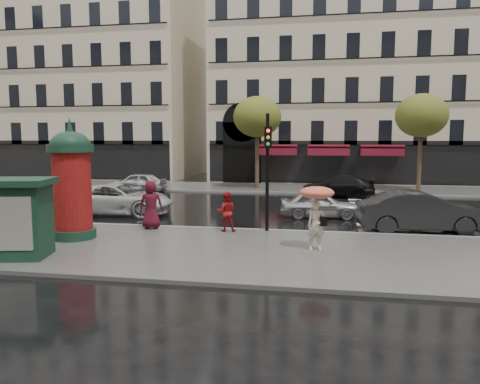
% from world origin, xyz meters
% --- Properties ---
extents(ground, '(160.00, 160.00, 0.00)m').
position_xyz_m(ground, '(0.00, 0.00, 0.00)').
color(ground, black).
rests_on(ground, ground).
extents(near_sidewalk, '(90.00, 7.00, 0.12)m').
position_xyz_m(near_sidewalk, '(0.00, -0.50, 0.06)').
color(near_sidewalk, '#474744').
rests_on(near_sidewalk, ground).
extents(far_sidewalk, '(90.00, 6.00, 0.12)m').
position_xyz_m(far_sidewalk, '(0.00, 19.00, 0.06)').
color(far_sidewalk, '#474744').
rests_on(far_sidewalk, ground).
extents(near_kerb, '(90.00, 0.25, 0.14)m').
position_xyz_m(near_kerb, '(0.00, 3.00, 0.07)').
color(near_kerb, slate).
rests_on(near_kerb, ground).
extents(far_kerb, '(90.00, 0.25, 0.14)m').
position_xyz_m(far_kerb, '(0.00, 16.00, 0.07)').
color(far_kerb, slate).
rests_on(far_kerb, ground).
extents(zebra_crossing, '(3.60, 11.75, 0.01)m').
position_xyz_m(zebra_crossing, '(6.00, 9.60, 0.01)').
color(zebra_crossing, silver).
rests_on(zebra_crossing, ground).
extents(bldg_far_corner, '(26.00, 14.00, 22.90)m').
position_xyz_m(bldg_far_corner, '(6.00, 30.00, 11.31)').
color(bldg_far_corner, '#B7A88C').
rests_on(bldg_far_corner, ground).
extents(bldg_far_left, '(24.00, 14.00, 22.90)m').
position_xyz_m(bldg_far_left, '(-22.00, 30.00, 11.31)').
color(bldg_far_left, '#B7A88C').
rests_on(bldg_far_left, ground).
extents(tree_far_left, '(3.40, 3.40, 6.64)m').
position_xyz_m(tree_far_left, '(-2.00, 18.00, 5.17)').
color(tree_far_left, '#38281C').
rests_on(tree_far_left, ground).
extents(tree_far_right, '(3.40, 3.40, 6.64)m').
position_xyz_m(tree_far_right, '(9.00, 18.00, 5.17)').
color(tree_far_right, '#38281C').
rests_on(tree_far_right, ground).
extents(woman_umbrella, '(1.11, 1.11, 2.13)m').
position_xyz_m(woman_umbrella, '(2.58, -0.06, 1.52)').
color(woman_umbrella, beige).
rests_on(woman_umbrella, near_sidewalk).
extents(woman_red, '(0.82, 0.68, 1.52)m').
position_xyz_m(woman_red, '(-0.89, 2.40, 0.88)').
color(woman_red, maroon).
rests_on(woman_red, near_sidewalk).
extents(man_burgundy, '(1.04, 0.78, 1.92)m').
position_xyz_m(man_burgundy, '(-3.95, 2.40, 1.08)').
color(man_burgundy, '#430D1A').
rests_on(man_burgundy, near_sidewalk).
extents(morris_column, '(1.60, 1.60, 4.32)m').
position_xyz_m(morris_column, '(-6.04, 0.20, 2.19)').
color(morris_column, '#133222').
rests_on(morris_column, near_sidewalk).
extents(traffic_light, '(0.31, 0.44, 4.51)m').
position_xyz_m(traffic_light, '(0.65, 2.71, 2.85)').
color(traffic_light, black).
rests_on(traffic_light, near_sidewalk).
extents(newsstand, '(2.31, 2.07, 2.38)m').
position_xyz_m(newsstand, '(-6.22, -2.59, 1.35)').
color(newsstand, '#133222').
rests_on(newsstand, near_sidewalk).
extents(car_silver, '(3.77, 1.75, 1.25)m').
position_xyz_m(car_silver, '(2.59, 6.92, 0.62)').
color(car_silver, '#B5B6BB').
rests_on(car_silver, ground).
extents(car_darkgrey, '(5.07, 2.23, 1.62)m').
position_xyz_m(car_darkgrey, '(6.56, 4.20, 0.81)').
color(car_darkgrey, black).
rests_on(car_darkgrey, ground).
extents(car_white, '(5.66, 3.05, 1.51)m').
position_xyz_m(car_white, '(-7.12, 6.01, 0.76)').
color(car_white, beige).
rests_on(car_white, ground).
extents(car_black, '(4.74, 2.27, 1.33)m').
position_xyz_m(car_black, '(3.61, 15.00, 0.67)').
color(car_black, black).
rests_on(car_black, ground).
extents(car_far_silver, '(4.01, 1.67, 1.36)m').
position_xyz_m(car_far_silver, '(-9.86, 15.00, 0.68)').
color(car_far_silver, silver).
rests_on(car_far_silver, ground).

